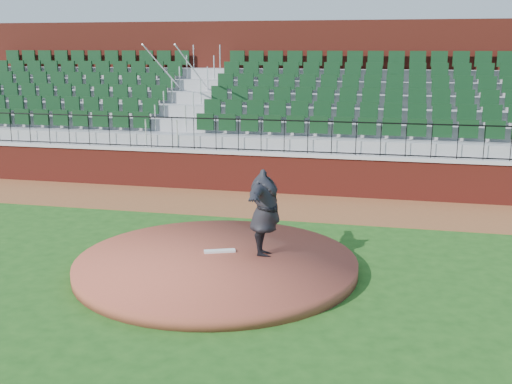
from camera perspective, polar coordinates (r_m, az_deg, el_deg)
ground at (r=13.14m, az=-1.48°, el=-6.99°), size 90.00×90.00×0.00m
warning_track at (r=18.19m, az=2.77°, el=-1.24°), size 34.00×3.20×0.01m
field_wall at (r=19.59m, az=3.62°, el=1.58°), size 34.00×0.35×1.20m
wall_cap at (r=19.47m, az=3.65°, el=3.45°), size 34.00×0.45×0.10m
wall_railing at (r=19.39m, az=3.68°, el=5.05°), size 34.00×0.05×1.00m
seating_stands at (r=22.00m, az=4.87°, el=7.31°), size 34.00×5.10×4.60m
concourse_wall at (r=24.73m, az=5.83°, el=8.98°), size 34.00×0.50×5.50m
pitchers_mound at (r=13.02m, az=-3.64°, el=-6.62°), size 5.82×5.82×0.25m
pitching_rubber at (r=13.37m, az=-3.34°, el=-5.41°), size 0.68×0.40×0.04m
pitcher at (r=12.91m, az=0.80°, el=-1.91°), size 0.79×2.30×1.84m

